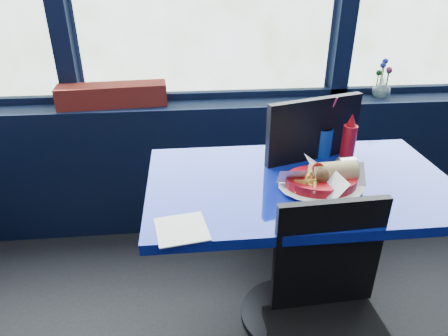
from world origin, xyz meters
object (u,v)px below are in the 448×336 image
(ketchup_bottle, at_px, (349,141))
(chair_near_back, at_px, (307,177))
(planter_box, at_px, (113,95))
(food_basket, at_px, (323,180))
(near_table, at_px, (296,218))
(soda_cup, at_px, (323,141))
(chair_near_front, at_px, (331,313))
(flower_vase, at_px, (382,86))

(ketchup_bottle, bearing_deg, chair_near_back, 120.66)
(planter_box, bearing_deg, food_basket, -50.45)
(near_table, relative_size, food_basket, 3.42)
(soda_cup, bearing_deg, ketchup_bottle, -40.45)
(near_table, relative_size, soda_cup, 4.38)
(chair_near_front, bearing_deg, chair_near_back, 77.45)
(flower_vase, distance_m, soda_cup, 0.85)
(chair_near_back, bearing_deg, flower_vase, -153.94)
(flower_vase, distance_m, food_basket, 1.13)
(soda_cup, bearing_deg, planter_box, 146.90)
(chair_near_front, distance_m, flower_vase, 1.52)
(planter_box, relative_size, soda_cup, 2.15)
(near_table, relative_size, planter_box, 2.03)
(food_basket, bearing_deg, chair_near_back, 101.30)
(chair_near_front, bearing_deg, food_basket, 78.36)
(planter_box, relative_size, ketchup_bottle, 2.69)
(planter_box, bearing_deg, flower_vase, -4.78)
(chair_near_back, height_order, food_basket, chair_near_back)
(near_table, distance_m, chair_near_front, 0.44)
(chair_near_front, distance_m, planter_box, 1.59)
(chair_near_back, bearing_deg, soda_cup, 82.88)
(chair_near_front, relative_size, soda_cup, 3.13)
(flower_vase, distance_m, ketchup_bottle, 0.86)
(food_basket, bearing_deg, near_table, 154.05)
(near_table, relative_size, chair_near_front, 1.40)
(ketchup_bottle, bearing_deg, food_basket, -129.38)
(chair_near_back, height_order, soda_cup, soda_cup)
(chair_near_back, bearing_deg, chair_near_front, 63.41)
(chair_near_front, distance_m, food_basket, 0.47)
(planter_box, bearing_deg, near_table, -50.30)
(planter_box, height_order, ketchup_bottle, ketchup_bottle)
(flower_vase, bearing_deg, planter_box, 179.77)
(chair_near_back, relative_size, planter_box, 1.73)
(chair_near_back, relative_size, food_basket, 2.91)
(chair_near_front, height_order, soda_cup, soda_cup)
(flower_vase, height_order, soda_cup, same)
(planter_box, height_order, soda_cup, soda_cup)
(near_table, xyz_separation_m, food_basket, (0.06, -0.07, 0.22))
(chair_near_back, xyz_separation_m, planter_box, (-0.97, 0.55, 0.27))
(food_basket, height_order, ketchup_bottle, ketchup_bottle)
(chair_near_front, height_order, planter_box, planter_box)
(ketchup_bottle, bearing_deg, planter_box, 146.27)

